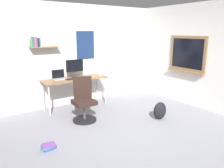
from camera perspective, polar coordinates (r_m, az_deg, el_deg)
name	(u,v)px	position (r m, az deg, el deg)	size (l,w,h in m)	color
ground_plane	(132,135)	(4.26, 5.34, -13.18)	(5.20, 5.20, 0.00)	gray
wall_back	(75,55)	(5.93, -9.64, 7.47)	(5.00, 0.30, 2.60)	silver
wall_right	(214,58)	(5.74, 24.90, 6.18)	(0.22, 5.00, 2.60)	silver
desk	(75,81)	(5.64, -9.53, 0.72)	(1.65, 0.56, 0.75)	olive
office_chair	(84,102)	(4.84, -7.36, -4.68)	(0.53, 0.55, 0.95)	black
laptop	(59,77)	(5.60, -13.62, 1.80)	(0.31, 0.21, 0.23)	#ADAFB5
monitor_primary	(75,67)	(5.67, -9.67, 4.35)	(0.46, 0.17, 0.46)	#38383D
keyboard	(73,79)	(5.52, -10.03, 1.34)	(0.37, 0.13, 0.02)	black
computer_mouse	(83,77)	(5.64, -7.44, 1.76)	(0.10, 0.06, 0.03)	#262628
coffee_mug	(100,74)	(5.92, -3.12, 2.71)	(0.08, 0.08, 0.09)	silver
backpack	(160,111)	(5.02, 12.34, -6.79)	(0.32, 0.22, 0.39)	black
book_stack_on_floor	(48,147)	(3.93, -16.19, -15.34)	(0.25, 0.21, 0.10)	#3851B2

